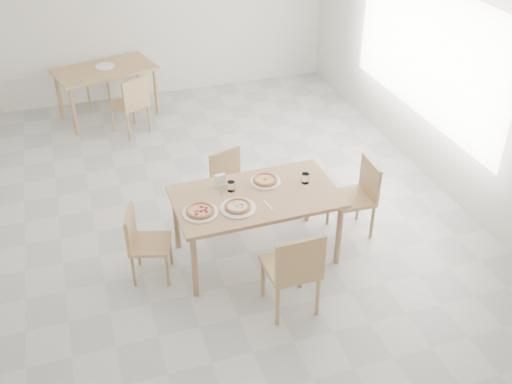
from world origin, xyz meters
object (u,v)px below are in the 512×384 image
object	(u,v)px
plate_mushroom	(238,208)
tumbler_b	(305,178)
main_table	(256,201)
tumbler_a	(231,186)
second_table	(105,74)
pizza_margherita	(265,180)
chair_west	(142,240)
napkin_holder	(220,181)
chair_north	(230,180)
chair_south	(294,267)
plate_empty	(105,66)
plate_pepperoni	(200,213)
chair_back_n	(88,71)
plate_margherita	(265,182)
pizza_pepperoni	(200,211)
chair_east	(359,192)
pizza_mushroom	(238,206)

from	to	relation	value
plate_mushroom	tumbler_b	distance (m)	0.82
main_table	tumbler_a	bearing A→B (deg)	142.91
second_table	pizza_margherita	bearing A→B (deg)	-86.26
chair_west	napkin_holder	size ratio (longest dim) A/B	5.75
main_table	plate_mushroom	world-z (taller)	plate_mushroom
chair_north	pizza_margherita	size ratio (longest dim) A/B	3.10
chair_south	chair_north	world-z (taller)	chair_south
tumbler_b	plate_empty	bearing A→B (deg)	112.53
plate_pepperoni	napkin_holder	size ratio (longest dim) A/B	2.51
chair_back_n	plate_empty	size ratio (longest dim) A/B	2.99
plate_margherita	chair_back_n	bearing A→B (deg)	108.40
plate_pepperoni	pizza_pepperoni	size ratio (longest dim) A/B	1.22
chair_west	plate_mushroom	distance (m)	0.98
plate_margherita	main_table	bearing A→B (deg)	-130.30
main_table	pizza_pepperoni	world-z (taller)	pizza_pepperoni
pizza_margherita	second_table	distance (m)	3.83
second_table	chair_west	bearing A→B (deg)	-106.16
plate_pepperoni	second_table	world-z (taller)	plate_pepperoni
second_table	chair_north	bearing A→B (deg)	-86.36
tumbler_a	plate_empty	distance (m)	3.82
chair_north	plate_pepperoni	size ratio (longest dim) A/B	2.35
chair_west	chair_east	bearing A→B (deg)	-72.60
pizza_margherita	chair_north	bearing A→B (deg)	108.97
pizza_pepperoni	napkin_holder	xyz separation A→B (m)	(0.31, 0.40, 0.03)
napkin_holder	second_table	world-z (taller)	napkin_holder
tumbler_a	napkin_holder	distance (m)	0.14
chair_north	chair_west	xyz separation A→B (m)	(-1.10, -0.75, -0.01)
main_table	plate_margherita	size ratio (longest dim) A/B	5.32
chair_east	chair_back_n	xyz separation A→B (m)	(-2.45, 4.43, -0.02)
tumbler_a	chair_south	bearing A→B (deg)	-75.44
plate_mushroom	chair_west	bearing A→B (deg)	166.98
pizza_mushroom	pizza_margherita	bearing A→B (deg)	42.23
tumbler_a	plate_empty	size ratio (longest dim) A/B	0.37
chair_north	main_table	bearing A→B (deg)	-104.74
chair_south	pizza_mushroom	distance (m)	0.82
plate_mushroom	chair_back_n	xyz separation A→B (m)	(-1.03, 4.67, -0.28)
plate_pepperoni	chair_south	bearing A→B (deg)	-49.35
chair_east	chair_south	bearing A→B (deg)	-47.03
main_table	chair_back_n	size ratio (longest dim) A/B	2.00
plate_mushroom	plate_pepperoni	xyz separation A→B (m)	(-0.36, 0.04, 0.00)
plate_pepperoni	tumbler_a	size ratio (longest dim) A/B	3.35
tumbler_a	tumbler_b	distance (m)	0.76
plate_pepperoni	tumbler_a	world-z (taller)	tumbler_a
chair_north	second_table	distance (m)	3.21
pizza_margherita	plate_empty	size ratio (longest dim) A/B	0.93
chair_east	tumbler_b	bearing A→B (deg)	-87.13
chair_north	plate_margherita	distance (m)	0.70
plate_pepperoni	second_table	xyz separation A→B (m)	(-0.46, 3.96, -0.10)
tumbler_a	tumbler_b	size ratio (longest dim) A/B	0.96
plate_pepperoni	pizza_margherita	world-z (taller)	pizza_margherita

